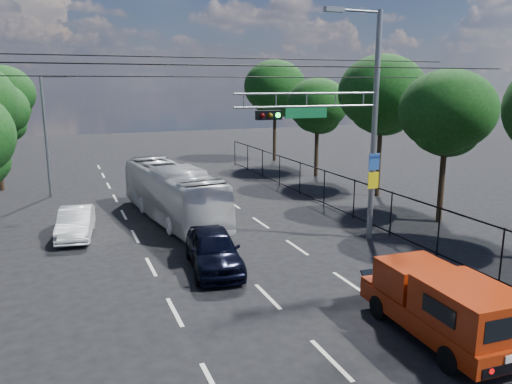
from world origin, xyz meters
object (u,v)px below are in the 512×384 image
red_pickup (441,304)px  white_van (76,223)px  white_bus (172,192)px  navy_hatchback (214,249)px  signal_mast (350,118)px

red_pickup → white_van: 15.60m
white_bus → red_pickup: bearing=-81.6°
navy_hatchback → white_bus: size_ratio=0.45×
navy_hatchback → white_bus: white_bus is taller
navy_hatchback → red_pickup: bearing=-52.7°
white_bus → navy_hatchback: bearing=-97.8°
white_bus → white_van: bearing=-169.7°
signal_mast → white_van: 12.62m
signal_mast → navy_hatchback: bearing=-170.5°
signal_mast → white_van: bearing=155.4°
navy_hatchback → white_van: (-4.51, 5.93, -0.10)m
signal_mast → navy_hatchback: signal_mast is taller
signal_mast → navy_hatchback: 7.71m
signal_mast → red_pickup: signal_mast is taller
white_van → navy_hatchback: bearing=-44.8°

